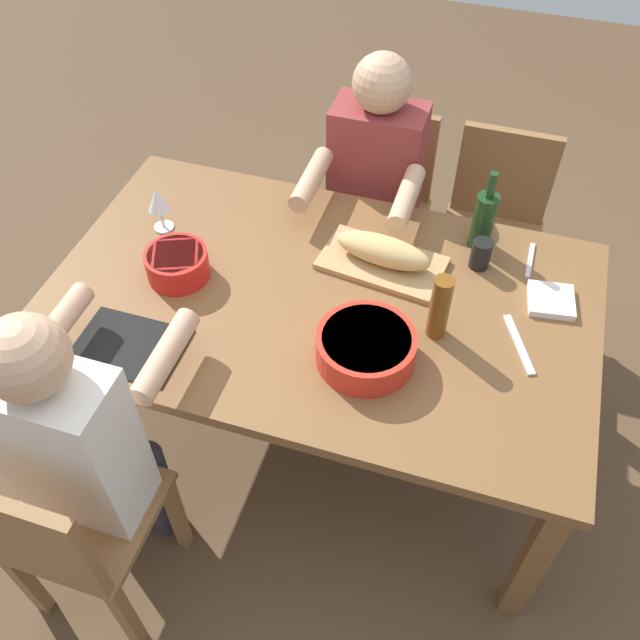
% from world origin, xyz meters
% --- Properties ---
extents(ground_plane, '(8.00, 8.00, 0.00)m').
position_xyz_m(ground_plane, '(0.00, 0.00, 0.00)').
color(ground_plane, brown).
extents(dining_table, '(1.72, 1.05, 0.74)m').
position_xyz_m(dining_table, '(0.00, 0.00, 0.66)').
color(dining_table, brown).
rests_on(dining_table, ground_plane).
extents(chair_far_right, '(0.40, 0.40, 0.85)m').
position_xyz_m(chair_far_right, '(0.47, 0.85, 0.48)').
color(chair_far_right, olive).
rests_on(chair_far_right, ground_plane).
extents(diner_far_right, '(0.41, 0.53, 1.20)m').
position_xyz_m(diner_far_right, '(0.47, 0.66, 0.70)').
color(diner_far_right, '#2D2D38').
rests_on(diner_far_right, ground_plane).
extents(chair_near_center, '(0.40, 0.40, 0.85)m').
position_xyz_m(chair_near_center, '(0.00, -0.85, 0.48)').
color(chair_near_center, olive).
rests_on(chair_near_center, ground_plane).
extents(diner_near_center, '(0.41, 0.53, 1.20)m').
position_xyz_m(diner_near_center, '(0.00, -0.66, 0.70)').
color(diner_near_center, '#2D2D38').
rests_on(diner_near_center, ground_plane).
extents(chair_near_left, '(0.40, 0.40, 0.85)m').
position_xyz_m(chair_near_left, '(-0.47, -0.85, 0.48)').
color(chair_near_left, olive).
rests_on(chair_near_left, ground_plane).
extents(serving_bowl_salad, '(0.20, 0.20, 0.09)m').
position_xyz_m(serving_bowl_salad, '(0.47, 0.04, 0.79)').
color(serving_bowl_salad, red).
rests_on(serving_bowl_salad, dining_table).
extents(serving_bowl_greens, '(0.29, 0.29, 0.09)m').
position_xyz_m(serving_bowl_greens, '(-0.20, 0.20, 0.79)').
color(serving_bowl_greens, red).
rests_on(serving_bowl_greens, dining_table).
extents(cutting_board, '(0.42, 0.27, 0.02)m').
position_xyz_m(cutting_board, '(-0.15, -0.20, 0.75)').
color(cutting_board, tan).
rests_on(cutting_board, dining_table).
extents(bread_loaf, '(0.33, 0.15, 0.09)m').
position_xyz_m(bread_loaf, '(-0.15, -0.20, 0.81)').
color(bread_loaf, tan).
rests_on(bread_loaf, cutting_board).
extents(wine_bottle, '(0.08, 0.08, 0.29)m').
position_xyz_m(wine_bottle, '(-0.44, -0.40, 0.85)').
color(wine_bottle, '#193819').
rests_on(wine_bottle, dining_table).
extents(beer_bottle, '(0.06, 0.06, 0.22)m').
position_xyz_m(beer_bottle, '(-0.38, 0.04, 0.85)').
color(beer_bottle, brown).
rests_on(beer_bottle, dining_table).
extents(wine_glass, '(0.08, 0.08, 0.17)m').
position_xyz_m(wine_glass, '(0.62, -0.15, 0.86)').
color(wine_glass, silver).
rests_on(wine_glass, dining_table).
extents(placemat_far_right, '(0.32, 0.23, 0.01)m').
position_xyz_m(placemat_far_right, '(0.47, 0.37, 0.74)').
color(placemat_far_right, black).
rests_on(placemat_far_right, dining_table).
extents(cup_near_left, '(0.07, 0.07, 0.10)m').
position_xyz_m(cup_near_left, '(-0.45, -0.29, 0.79)').
color(cup_near_left, black).
rests_on(cup_near_left, dining_table).
extents(fork_near_left, '(0.02, 0.17, 0.01)m').
position_xyz_m(fork_near_left, '(-0.61, -0.37, 0.74)').
color(fork_near_left, silver).
rests_on(fork_near_left, dining_table).
extents(carving_knife, '(0.12, 0.22, 0.01)m').
position_xyz_m(carving_knife, '(-0.62, 0.01, 0.74)').
color(carving_knife, silver).
rests_on(carving_knife, dining_table).
extents(napkin_stack, '(0.16, 0.16, 0.02)m').
position_xyz_m(napkin_stack, '(-0.70, -0.19, 0.75)').
color(napkin_stack, white).
rests_on(napkin_stack, dining_table).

